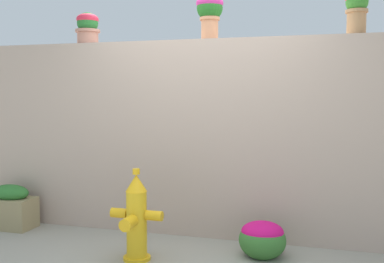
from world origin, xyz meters
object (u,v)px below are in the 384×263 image
at_px(flower_bush_left, 262,238).
at_px(potted_plant_3, 357,8).
at_px(potted_plant_1, 88,27).
at_px(potted_plant_2, 210,11).
at_px(fire_hydrant, 136,219).
at_px(planter_box, 10,207).

bearing_deg(flower_bush_left, potted_plant_3, 35.09).
xyz_separation_m(potted_plant_1, potted_plant_2, (1.41, 0.00, 0.11)).
bearing_deg(potted_plant_1, potted_plant_3, 0.19).
xyz_separation_m(potted_plant_3, flower_bush_left, (-0.80, -0.56, -2.13)).
bearing_deg(potted_plant_2, fire_hydrant, -115.18).
distance_m(potted_plant_2, potted_plant_3, 1.44).
relative_size(potted_plant_3, flower_bush_left, 0.96).
distance_m(potted_plant_3, flower_bush_left, 2.34).
bearing_deg(potted_plant_1, flower_bush_left, -15.01).
distance_m(potted_plant_1, potted_plant_3, 2.85).
distance_m(potted_plant_2, fire_hydrant, 2.24).
height_order(potted_plant_2, fire_hydrant, potted_plant_2).
bearing_deg(planter_box, potted_plant_2, 10.32).
bearing_deg(flower_bush_left, fire_hydrant, -160.29).
bearing_deg(potted_plant_3, potted_plant_2, -179.76).
relative_size(fire_hydrant, planter_box, 1.56).
bearing_deg(flower_bush_left, potted_plant_1, 164.99).
xyz_separation_m(potted_plant_2, potted_plant_3, (1.44, 0.01, -0.05)).
height_order(potted_plant_3, fire_hydrant, potted_plant_3).
xyz_separation_m(potted_plant_2, fire_hydrant, (-0.44, -0.94, -1.98)).
distance_m(potted_plant_1, flower_bush_left, 2.97).
bearing_deg(potted_plant_2, planter_box, -169.68).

